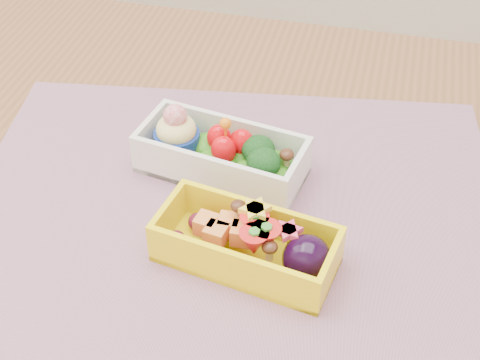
% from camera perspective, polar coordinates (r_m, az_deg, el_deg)
% --- Properties ---
extents(table, '(1.20, 0.80, 0.75)m').
position_cam_1_polar(table, '(0.80, 1.17, -7.18)').
color(table, brown).
rests_on(table, ground).
extents(placemat, '(0.61, 0.50, 0.00)m').
position_cam_1_polar(placemat, '(0.72, -0.67, -2.45)').
color(placemat, '#A27087').
rests_on(placemat, table).
extents(bento_white, '(0.19, 0.11, 0.07)m').
position_cam_1_polar(bento_white, '(0.75, -1.59, 2.17)').
color(bento_white, silver).
rests_on(bento_white, placemat).
extents(bento_yellow, '(0.18, 0.10, 0.06)m').
position_cam_1_polar(bento_yellow, '(0.65, 0.82, -5.28)').
color(bento_yellow, yellow).
rests_on(bento_yellow, placemat).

